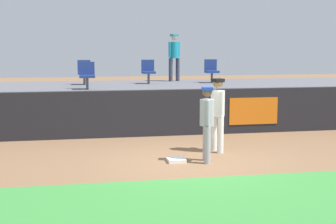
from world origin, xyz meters
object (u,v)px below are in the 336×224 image
player_fielder_home (218,110)px  first_base (176,160)px  seat_front_left (87,74)px  seat_back_center (148,70)px  seat_back_left (84,71)px  seat_back_right (211,70)px  spectator_hooded (174,54)px  player_runner_visitor (207,119)px

player_fielder_home → first_base: bearing=-67.8°
player_fielder_home → seat_front_left: 4.94m
seat_back_center → seat_back_left: size_ratio=1.00×
player_fielder_home → seat_back_center: bearing=176.1°
seat_back_right → spectator_hooded: spectator_hooded is taller
player_runner_visitor → seat_back_center: bearing=-168.4°
first_base → seat_back_right: bearing=68.0°
first_base → player_fielder_home: bearing=35.3°
seat_back_left → first_base: bearing=-73.4°
seat_front_left → seat_back_right: size_ratio=1.00×
seat_back_center → seat_back_left: same height
seat_back_left → spectator_hooded: 3.54m
seat_back_right → spectator_hooded: (-1.18, 0.98, 0.55)m
spectator_hooded → player_runner_visitor: bearing=62.8°
player_fielder_home → seat_front_left: size_ratio=2.16×
player_runner_visitor → spectator_hooded: (0.77, 7.59, 1.29)m
first_base → player_runner_visitor: 1.17m
first_base → spectator_hooded: bearing=79.1°
player_fielder_home → player_runner_visitor: (-0.54, -1.00, -0.06)m
seat_back_right → seat_back_left: bearing=-180.0°
player_runner_visitor → seat_back_left: bearing=-150.1°
seat_front_left → player_runner_visitor: bearing=-62.2°
player_fielder_home → seat_back_right: bearing=152.8°
seat_back_center → seat_back_left: 2.23m
player_runner_visitor → seat_back_center: seat_back_center is taller
first_base → player_fielder_home: 1.79m
player_runner_visitor → spectator_hooded: spectator_hooded is taller
first_base → player_fielder_home: player_fielder_home is taller
player_fielder_home → player_runner_visitor: 1.14m
seat_front_left → spectator_hooded: bearing=40.1°
seat_back_left → seat_back_right: same height
first_base → seat_back_left: seat_back_left is taller
seat_back_center → player_fielder_home: bearing=-80.9°
player_runner_visitor → seat_back_right: seat_back_right is taller
seat_back_center → spectator_hooded: (1.13, 0.98, 0.55)m
player_runner_visitor → first_base: bearing=-93.8°
first_base → seat_back_right: size_ratio=0.48×
seat_back_center → spectator_hooded: 1.59m
spectator_hooded → seat_back_right: bearing=118.9°
first_base → spectator_hooded: (1.44, 7.44, 2.24)m
seat_front_left → seat_back_left: size_ratio=1.00×
seat_back_left → spectator_hooded: bearing=16.2°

